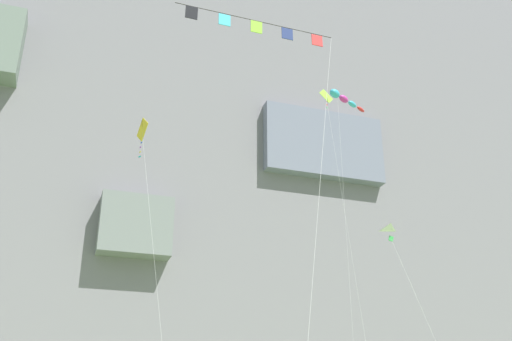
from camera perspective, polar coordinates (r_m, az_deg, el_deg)
name	(u,v)px	position (r m, az deg, el deg)	size (l,w,h in m)	color
cliff_face	(133,138)	(88.29, -11.42, 2.95)	(180.00, 24.59, 82.00)	gray
kite_windsock_upper_right	(343,99)	(60.10, 8.11, 6.63)	(5.54, 5.25, 32.62)	#38B2D1
kite_diamond_high_center	(143,141)	(45.09, -10.47, 2.76)	(2.80, 6.67, 23.80)	yellow
kite_diamond_mid_right	(330,119)	(53.50, 6.91, 4.79)	(2.27, 3.16, 30.62)	#8CCC33
kite_delta_front_field	(400,249)	(33.73, 13.32, -7.10)	(2.66, 3.43, 12.12)	white
kite_banner_mid_center	(259,37)	(26.67, 0.28, 12.32)	(7.21, 2.94, 18.72)	black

